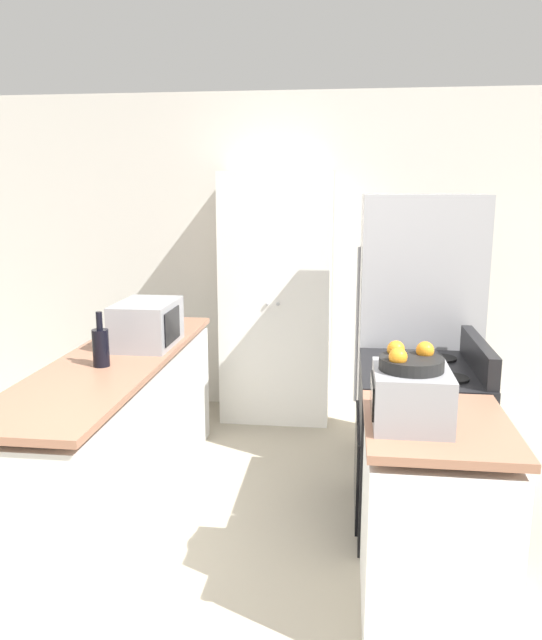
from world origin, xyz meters
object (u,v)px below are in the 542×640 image
object	(u,v)px
stove	(418,445)
wine_bottle	(101,346)
refrigerator	(416,335)
toaster_oven	(411,397)
fruit_bowl	(410,361)
pantry_cabinet	(276,298)
microwave	(147,324)

from	to	relation	value
stove	wine_bottle	xyz separation A→B (m)	(-1.71, -0.18, 0.55)
refrigerator	wine_bottle	world-z (taller)	refrigerator
stove	toaster_oven	bearing A→B (deg)	-99.60
wine_bottle	fruit_bowl	bearing A→B (deg)	-22.43
pantry_cabinet	wine_bottle	bearing A→B (deg)	-113.00
fruit_bowl	refrigerator	bearing A→B (deg)	83.00
microwave	fruit_bowl	bearing A→B (deg)	-37.43
wine_bottle	stove	bearing A→B (deg)	5.87
stove	fruit_bowl	distance (m)	1.10
pantry_cabinet	microwave	bearing A→B (deg)	-116.51
microwave	toaster_oven	bearing A→B (deg)	-37.36
wine_bottle	toaster_oven	size ratio (longest dim) A/B	0.83
wine_bottle	toaster_oven	world-z (taller)	wine_bottle
pantry_cabinet	refrigerator	bearing A→B (deg)	-38.57
refrigerator	microwave	bearing A→B (deg)	-163.77
pantry_cabinet	refrigerator	distance (m)	1.30
toaster_oven	fruit_bowl	xyz separation A→B (m)	(-0.01, 0.00, 0.15)
stove	fruit_bowl	xyz separation A→B (m)	(-0.15, -0.82, 0.71)
wine_bottle	fruit_bowl	distance (m)	1.70
stove	wine_bottle	world-z (taller)	wine_bottle
microwave	fruit_bowl	xyz separation A→B (m)	(1.46, -1.12, 0.13)
refrigerator	toaster_oven	distance (m)	1.62
toaster_oven	fruit_bowl	world-z (taller)	fruit_bowl
wine_bottle	toaster_oven	xyz separation A→B (m)	(1.57, -0.65, 0.00)
refrigerator	microwave	distance (m)	1.73
microwave	toaster_oven	xyz separation A→B (m)	(1.47, -1.12, -0.02)
stove	microwave	world-z (taller)	microwave
refrigerator	wine_bottle	bearing A→B (deg)	-151.55
stove	refrigerator	xyz separation A→B (m)	(0.05, 0.78, 0.44)
microwave	fruit_bowl	world-z (taller)	fruit_bowl
stove	wine_bottle	distance (m)	1.81
refrigerator	fruit_bowl	distance (m)	1.63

